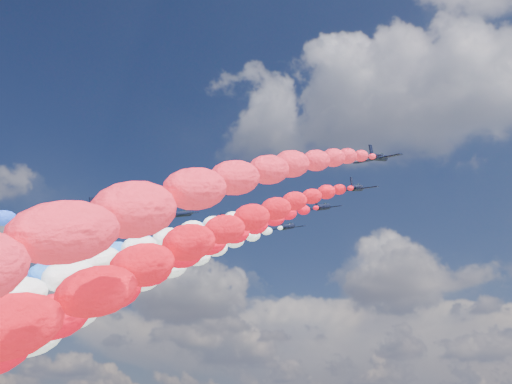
% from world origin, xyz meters
% --- Properties ---
extents(jet_0, '(9.48, 12.48, 6.42)m').
position_xyz_m(jet_0, '(-32.50, -6.30, 95.57)').
color(jet_0, black).
extents(jet_1, '(9.14, 12.23, 6.42)m').
position_xyz_m(jet_1, '(-19.30, 5.05, 95.57)').
color(jet_1, black).
extents(jet_2, '(9.06, 12.18, 6.42)m').
position_xyz_m(jet_2, '(-11.55, 14.89, 95.57)').
color(jet_2, black).
extents(trail_2, '(5.58, 107.26, 54.81)m').
position_xyz_m(trail_2, '(-11.55, -40.65, 69.28)').
color(trail_2, blue).
extents(jet_3, '(9.59, 12.55, 6.42)m').
position_xyz_m(jet_3, '(0.84, 11.37, 95.57)').
color(jet_3, black).
extents(trail_3, '(5.58, 107.26, 54.81)m').
position_xyz_m(trail_3, '(0.84, -44.17, 69.28)').
color(trail_3, white).
extents(jet_4, '(9.51, 12.49, 6.42)m').
position_xyz_m(jet_4, '(-0.53, 23.66, 95.57)').
color(jet_4, black).
extents(trail_4, '(5.58, 107.26, 54.81)m').
position_xyz_m(trail_4, '(-0.53, -31.88, 69.28)').
color(trail_4, white).
extents(jet_5, '(8.94, 12.08, 6.42)m').
position_xyz_m(jet_5, '(11.77, 13.83, 95.57)').
color(jet_5, black).
extents(trail_5, '(5.58, 107.26, 54.81)m').
position_xyz_m(trail_5, '(11.77, -41.72, 69.28)').
color(trail_5, red).
extents(jet_6, '(9.33, 12.37, 6.42)m').
position_xyz_m(jet_6, '(21.93, 5.59, 95.57)').
color(jet_6, black).
extents(trail_6, '(5.58, 107.26, 54.81)m').
position_xyz_m(trail_6, '(21.93, -49.95, 69.28)').
color(trail_6, red).
extents(jet_7, '(9.60, 12.56, 6.42)m').
position_xyz_m(jet_7, '(30.03, -7.86, 95.57)').
color(jet_7, black).
extents(trail_7, '(5.58, 107.26, 54.81)m').
position_xyz_m(trail_7, '(30.03, -63.40, 69.28)').
color(trail_7, red).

